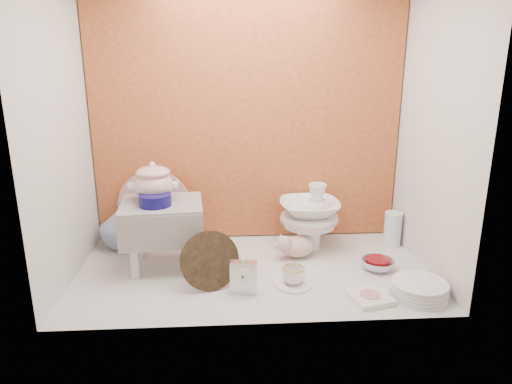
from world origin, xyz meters
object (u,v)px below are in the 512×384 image
soup_tureen (153,181)px  floral_platter (155,207)px  crystal_bowl (378,265)px  mantel_clock (244,276)px  blue_white_vase (123,225)px  gold_rim_teacup (293,275)px  step_stool (163,235)px  porcelain_tower (309,216)px  plush_pig (298,246)px  dinner_plate_stack (419,289)px

soup_tureen → floral_platter: 0.37m
crystal_bowl → soup_tureen: bearing=171.9°
mantel_clock → crystal_bowl: (0.71, 0.21, -0.06)m
blue_white_vase → gold_rim_teacup: blue_white_vase is taller
step_stool → gold_rim_teacup: size_ratio=3.67×
crystal_bowl → porcelain_tower: porcelain_tower is taller
mantel_clock → plush_pig: (0.31, 0.38, -0.02)m
soup_tureen → gold_rim_teacup: soup_tureen is taller
step_stool → floral_platter: size_ratio=0.93×
step_stool → gold_rim_teacup: (0.65, -0.26, -0.12)m
gold_rim_teacup → porcelain_tower: porcelain_tower is taller
plush_pig → soup_tureen: bearing=-175.5°
step_stool → gold_rim_teacup: 0.71m
step_stool → mantel_clock: step_stool is taller
floral_platter → gold_rim_teacup: floral_platter is taller
step_stool → blue_white_vase: step_stool is taller
soup_tureen → blue_white_vase: soup_tureen is taller
step_stool → soup_tureen: bearing=125.1°
step_stool → crystal_bowl: step_stool is taller
step_stool → plush_pig: size_ratio=1.85×
plush_pig → crystal_bowl: size_ratio=1.28×
mantel_clock → porcelain_tower: 0.66m
gold_rim_teacup → porcelain_tower: 0.50m
floral_platter → dinner_plate_stack: (1.31, -0.74, -0.18)m
soup_tureen → step_stool: bearing=-50.0°
step_stool → porcelain_tower: porcelain_tower is taller
step_stool → blue_white_vase: bearing=129.8°
floral_platter → mantel_clock: (0.50, -0.66, -0.13)m
dinner_plate_stack → crystal_bowl: size_ratio=1.56×
soup_tureen → blue_white_vase: 0.45m
step_stool → soup_tureen: size_ratio=1.68×
blue_white_vase → porcelain_tower: (1.07, -0.07, 0.06)m
step_stool → soup_tureen: 0.29m
soup_tureen → plush_pig: (0.76, 0.01, -0.39)m
mantel_clock → gold_rim_teacup: size_ratio=1.62×
blue_white_vase → plush_pig: blue_white_vase is taller
blue_white_vase → dinner_plate_stack: (1.48, -0.68, -0.10)m
gold_rim_teacup → crystal_bowl: 0.49m
soup_tureen → porcelain_tower: (0.84, 0.15, -0.26)m
floral_platter → dinner_plate_stack: floral_platter is taller
crystal_bowl → mantel_clock: bearing=-163.6°
floral_platter → crystal_bowl: (1.20, -0.45, -0.19)m
plush_pig → dinner_plate_stack: 0.68m
step_stool → plush_pig: bearing=-0.1°
gold_rim_teacup → dinner_plate_stack: size_ratio=0.41×
floral_platter → plush_pig: floral_platter is taller
step_stool → blue_white_vase: size_ratio=1.48×
mantel_clock → floral_platter: bearing=136.1°
soup_tureen → crystal_bowl: bearing=-8.1°
soup_tureen → gold_rim_teacup: (0.69, -0.31, -0.40)m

